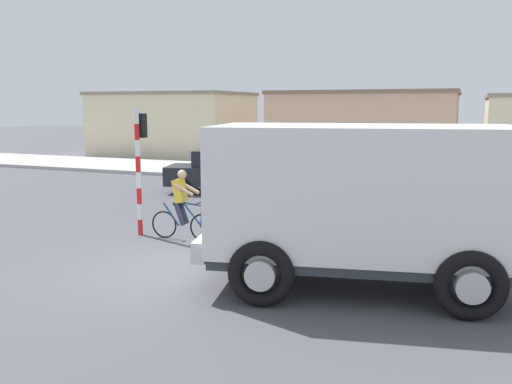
# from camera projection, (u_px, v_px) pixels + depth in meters

# --- Properties ---
(ground_plane) EXTENTS (120.00, 120.00, 0.00)m
(ground_plane) POSITION_uv_depth(u_px,v_px,m) (179.00, 266.00, 10.83)
(ground_plane) COLOR #4C4C51
(sidewalk_far) EXTENTS (80.00, 5.00, 0.16)m
(sidewalk_far) POSITION_uv_depth(u_px,v_px,m) (339.00, 176.00, 24.14)
(sidewalk_far) COLOR #ADADA8
(sidewalk_far) RESTS_ON ground
(truck_foreground) EXTENTS (5.80, 3.60, 2.90)m
(truck_foreground) POSITION_uv_depth(u_px,v_px,m) (361.00, 196.00, 9.36)
(truck_foreground) COLOR white
(truck_foreground) RESTS_ON ground
(cyclist) EXTENTS (1.73, 0.50, 1.72)m
(cyclist) POSITION_uv_depth(u_px,v_px,m) (182.00, 205.00, 12.84)
(cyclist) COLOR black
(cyclist) RESTS_ON ground
(traffic_light_pole) EXTENTS (0.24, 0.43, 3.20)m
(traffic_light_pole) POSITION_uv_depth(u_px,v_px,m) (139.00, 153.00, 13.20)
(traffic_light_pole) COLOR red
(traffic_light_pole) RESTS_ON ground
(car_red_near) EXTENTS (4.29, 2.61, 1.60)m
(car_red_near) POSITION_uv_depth(u_px,v_px,m) (222.00, 171.00, 19.90)
(car_red_near) COLOR #1E2328
(car_red_near) RESTS_ON ground
(building_corner_left) EXTENTS (9.39, 6.79, 4.09)m
(building_corner_left) POSITION_uv_depth(u_px,v_px,m) (174.00, 124.00, 34.86)
(building_corner_left) COLOR beige
(building_corner_left) RESTS_ON ground
(building_mid_block) EXTENTS (10.05, 7.32, 4.05)m
(building_mid_block) POSITION_uv_depth(u_px,v_px,m) (366.00, 127.00, 30.65)
(building_mid_block) COLOR tan
(building_mid_block) RESTS_ON ground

